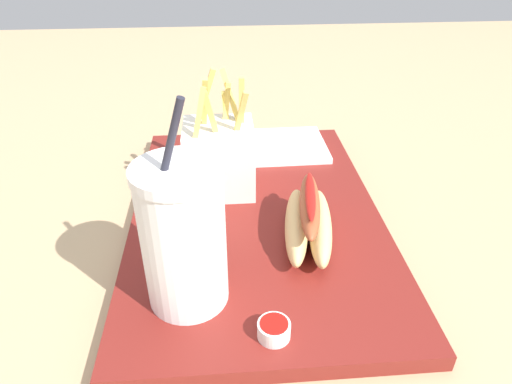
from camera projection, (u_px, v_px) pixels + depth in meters
The scene contains 7 objects.
ground_plane at pixel (256, 229), 0.63m from camera, with size 2.40×2.40×0.02m, color tan.
food_tray at pixel (256, 217), 0.62m from camera, with size 0.50×0.33×0.02m, color maroon.
soda_cup at pixel (183, 237), 0.44m from camera, with size 0.09×0.09×0.22m.
fries_basket at pixel (219, 157), 0.64m from camera, with size 0.09×0.10×0.17m.
hot_dog_1 at pixel (308, 221), 0.55m from camera, with size 0.16×0.08×0.07m.
ketchup_cup_1 at pixel (274, 329), 0.43m from camera, with size 0.03×0.03×0.02m.
napkin_stack at pixel (288, 146), 0.77m from camera, with size 0.13×0.12×0.01m, color white.
Camera 1 is at (0.51, -0.04, 0.37)m, focal length 32.03 mm.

